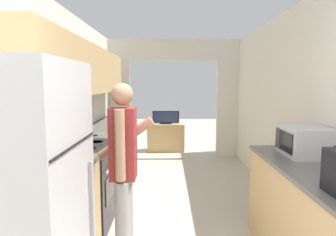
% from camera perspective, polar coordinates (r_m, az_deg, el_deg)
% --- Properties ---
extents(wall_left, '(0.38, 7.80, 2.50)m').
position_cam_1_polar(wall_left, '(3.69, -18.98, 4.29)').
color(wall_left, silver).
rests_on(wall_left, ground_plane).
extents(wall_right, '(0.06, 7.80, 2.50)m').
position_cam_1_polar(wall_right, '(3.44, 26.56, 0.25)').
color(wall_right, silver).
rests_on(wall_right, ground_plane).
extents(wall_far_with_doorway, '(3.15, 0.06, 2.50)m').
position_cam_1_polar(wall_far_with_doorway, '(6.39, 1.31, 5.57)').
color(wall_far_with_doorway, silver).
rests_on(wall_far_with_doorway, ground_plane).
extents(counter_left, '(0.62, 3.94, 0.92)m').
position_cam_1_polar(counter_left, '(4.55, -12.03, -7.79)').
color(counter_left, tan).
rests_on(counter_left, ground_plane).
extents(counter_right, '(0.62, 2.00, 0.92)m').
position_cam_1_polar(counter_right, '(2.73, 27.68, -18.60)').
color(counter_right, tan).
rests_on(counter_right, ground_plane).
extents(refrigerator, '(0.75, 0.81, 1.73)m').
position_cam_1_polar(refrigerator, '(2.06, -26.55, -14.86)').
color(refrigerator, '#B7B7BC').
rests_on(refrigerator, ground_plane).
extents(range_oven, '(0.66, 0.77, 1.06)m').
position_cam_1_polar(range_oven, '(3.52, -15.79, -12.20)').
color(range_oven, black).
rests_on(range_oven, ground_plane).
extents(person, '(0.51, 0.37, 1.59)m').
position_cam_1_polar(person, '(2.58, -8.22, -10.11)').
color(person, '#9E9E9E').
rests_on(person, ground_plane).
extents(microwave, '(0.40, 0.47, 0.27)m').
position_cam_1_polar(microwave, '(3.06, 24.93, -4.03)').
color(microwave, '#B7B7BC').
rests_on(microwave, counter_right).
extents(tv_cabinet, '(0.85, 0.42, 0.64)m').
position_cam_1_polar(tv_cabinet, '(7.03, -0.16, -3.66)').
color(tv_cabinet, tan).
rests_on(tv_cabinet, ground_plane).
extents(television, '(0.62, 0.16, 0.30)m').
position_cam_1_polar(television, '(6.92, -0.16, 0.08)').
color(television, black).
rests_on(television, tv_cabinet).
extents(knife, '(0.18, 0.31, 0.02)m').
position_cam_1_polar(knife, '(3.94, -13.59, -3.14)').
color(knife, '#B7B7BC').
rests_on(knife, counter_left).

